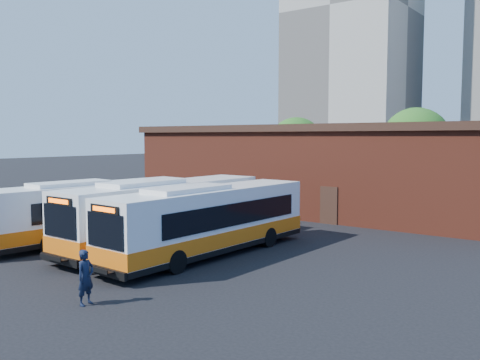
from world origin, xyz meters
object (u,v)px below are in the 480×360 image
Objects in this scene: bus_midwest at (95,213)px; transit_worker at (86,277)px; bus_east at (210,223)px; bus_mideast at (165,215)px.

bus_midwest is 10.96m from transit_worker.
transit_worker is (1.31, -7.91, -0.60)m from bus_east.
transit_worker is (8.52, -6.87, -0.56)m from bus_midwest.
transit_worker is at bearing -60.89° from bus_mideast.
bus_mideast is 6.87× the size of transit_worker.
bus_east is 8.04m from transit_worker.
bus_mideast is 9.28m from transit_worker.
bus_east reaches higher than bus_midwest.
bus_mideast is 1.02× the size of bus_east.
bus_mideast is (4.07, 1.26, 0.09)m from bus_midwest.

